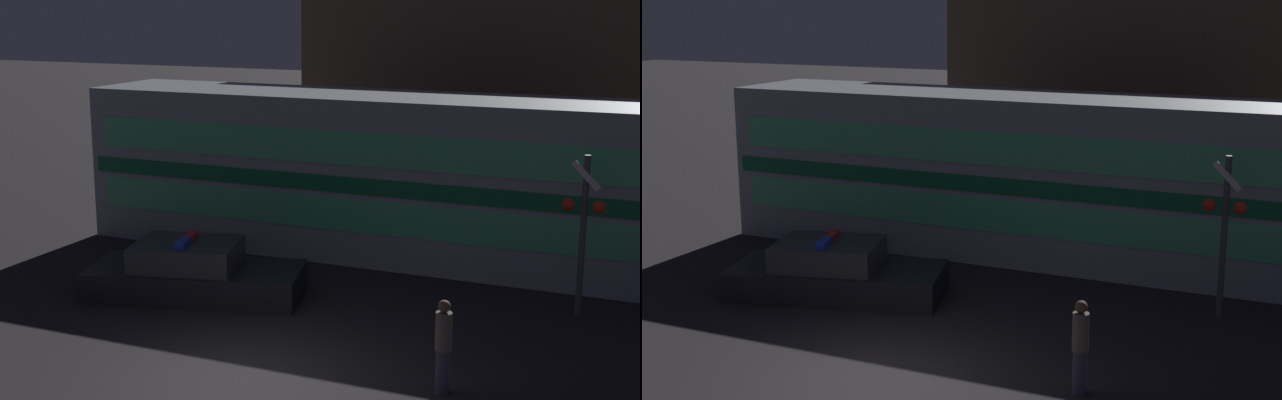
# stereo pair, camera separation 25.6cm
# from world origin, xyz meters

# --- Properties ---
(ground_plane) EXTENTS (120.00, 120.00, 0.00)m
(ground_plane) POSITION_xyz_m (0.00, 0.00, 0.00)
(ground_plane) COLOR #262326
(train) EXTENTS (17.57, 2.94, 3.94)m
(train) POSITION_xyz_m (0.86, 8.32, 1.97)
(train) COLOR #999EA5
(train) RESTS_ON ground_plane
(police_car) EXTENTS (4.84, 2.96, 1.29)m
(police_car) POSITION_xyz_m (-2.94, 3.64, 0.47)
(police_car) COLOR black
(police_car) RESTS_ON ground_plane
(pedestrian) EXTENTS (0.27, 0.27, 1.58)m
(pedestrian) POSITION_xyz_m (3.27, 1.02, 0.81)
(pedestrian) COLOR #3F384C
(pedestrian) RESTS_ON ground_plane
(crossing_signal_near) EXTENTS (0.84, 0.34, 3.26)m
(crossing_signal_near) POSITION_xyz_m (4.77, 5.58, 1.93)
(crossing_signal_near) COLOR #4C4C51
(crossing_signal_near) RESTS_ON ground_plane
(building_left) EXTENTS (11.53, 5.45, 7.35)m
(building_left) POSITION_xyz_m (0.43, 17.15, 3.68)
(building_left) COLOR brown
(building_left) RESTS_ON ground_plane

